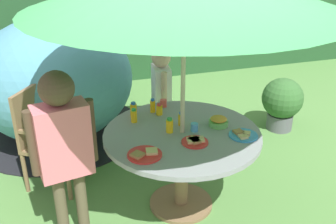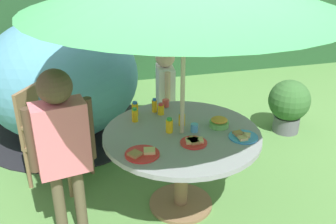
# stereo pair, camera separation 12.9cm
# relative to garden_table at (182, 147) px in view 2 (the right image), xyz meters

# --- Properties ---
(ground_plane) EXTENTS (10.00, 10.00, 0.02)m
(ground_plane) POSITION_rel_garden_table_xyz_m (0.00, 0.00, -0.60)
(ground_plane) COLOR #548442
(hedge_backdrop) EXTENTS (9.00, 0.70, 2.11)m
(hedge_backdrop) POSITION_rel_garden_table_xyz_m (0.00, 3.60, 0.46)
(hedge_backdrop) COLOR #234C28
(hedge_backdrop) RESTS_ON ground_plane
(garden_table) EXTENTS (1.30, 1.30, 0.73)m
(garden_table) POSITION_rel_garden_table_xyz_m (0.00, 0.00, 0.00)
(garden_table) COLOR brown
(garden_table) RESTS_ON ground_plane
(wooden_chair) EXTENTS (0.65, 0.64, 0.96)m
(wooden_chair) POSITION_rel_garden_table_xyz_m (-1.10, 0.71, -0.07)
(wooden_chair) COLOR brown
(wooden_chair) RESTS_ON ground_plane
(dome_tent) EXTENTS (2.11, 2.11, 1.38)m
(dome_tent) POSITION_rel_garden_table_xyz_m (-0.94, 1.78, 0.09)
(dome_tent) COLOR teal
(dome_tent) RESTS_ON ground_plane
(potted_plant) EXTENTS (0.49, 0.49, 0.65)m
(potted_plant) POSITION_rel_garden_table_xyz_m (1.65, 1.04, -0.23)
(potted_plant) COLOR #595960
(potted_plant) RESTS_ON ground_plane
(child_in_white_shirt) EXTENTS (0.20, 0.40, 1.17)m
(child_in_white_shirt) POSITION_rel_garden_table_xyz_m (0.11, 0.99, 0.15)
(child_in_white_shirt) COLOR brown
(child_in_white_shirt) RESTS_ON ground_plane
(child_in_pink_shirt) EXTENTS (0.47, 0.26, 1.41)m
(child_in_pink_shirt) POSITION_rel_garden_table_xyz_m (-0.94, -0.17, 0.31)
(child_in_pink_shirt) COLOR brown
(child_in_pink_shirt) RESTS_ON ground_plane
(snack_bowl) EXTENTS (0.16, 0.16, 0.08)m
(snack_bowl) POSITION_rel_garden_table_xyz_m (0.33, 0.02, 0.18)
(snack_bowl) COLOR #66B259
(snack_bowl) RESTS_ON garden_table
(plate_mid_right) EXTENTS (0.21, 0.21, 0.03)m
(plate_mid_right) POSITION_rel_garden_table_xyz_m (0.04, -0.19, 0.15)
(plate_mid_right) COLOR red
(plate_mid_right) RESTS_ON garden_table
(plate_center_front) EXTENTS (0.23, 0.23, 0.03)m
(plate_center_front) POSITION_rel_garden_table_xyz_m (0.45, -0.21, 0.15)
(plate_center_front) COLOR #338CD8
(plate_center_front) RESTS_ON garden_table
(plate_mid_left) EXTENTS (0.26, 0.26, 0.03)m
(plate_mid_left) POSITION_rel_garden_table_xyz_m (-0.38, -0.26, 0.15)
(plate_mid_left) COLOR red
(plate_mid_left) RESTS_ON garden_table
(juice_bottle_near_left) EXTENTS (0.05, 0.05, 0.13)m
(juice_bottle_near_left) POSITION_rel_garden_table_xyz_m (-0.13, 0.45, 0.20)
(juice_bottle_near_left) COLOR yellow
(juice_bottle_near_left) RESTS_ON garden_table
(juice_bottle_near_right) EXTENTS (0.06, 0.06, 0.11)m
(juice_bottle_near_right) POSITION_rel_garden_table_xyz_m (-0.08, 0.38, 0.19)
(juice_bottle_near_right) COLOR yellow
(juice_bottle_near_right) RESTS_ON garden_table
(juice_bottle_far_left) EXTENTS (0.06, 0.06, 0.12)m
(juice_bottle_far_left) POSITION_rel_garden_table_xyz_m (0.04, 0.13, 0.19)
(juice_bottle_far_left) COLOR yellow
(juice_bottle_far_left) RESTS_ON garden_table
(juice_bottle_far_right) EXTENTS (0.05, 0.05, 0.12)m
(juice_bottle_far_right) POSITION_rel_garden_table_xyz_m (-0.33, 0.30, 0.20)
(juice_bottle_far_right) COLOR yellow
(juice_bottle_far_right) RESTS_ON garden_table
(juice_bottle_center_back) EXTENTS (0.06, 0.06, 0.13)m
(juice_bottle_center_back) POSITION_rel_garden_table_xyz_m (-0.10, 0.03, 0.20)
(juice_bottle_center_back) COLOR yellow
(juice_bottle_center_back) RESTS_ON garden_table
(juice_bottle_front_edge) EXTENTS (0.06, 0.06, 0.13)m
(juice_bottle_front_edge) POSITION_rel_garden_table_xyz_m (-0.31, 0.43, 0.20)
(juice_bottle_front_edge) COLOR yellow
(juice_bottle_front_edge) RESTS_ON garden_table
(cup_near) EXTENTS (0.06, 0.06, 0.07)m
(cup_near) POSITION_rel_garden_table_xyz_m (0.10, -0.01, 0.17)
(cup_near) COLOR #4C99D8
(cup_near) RESTS_ON garden_table
(cup_far) EXTENTS (0.06, 0.06, 0.07)m
(cup_far) POSITION_rel_garden_table_xyz_m (0.00, 0.54, 0.17)
(cup_far) COLOR #E04C47
(cup_far) RESTS_ON garden_table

